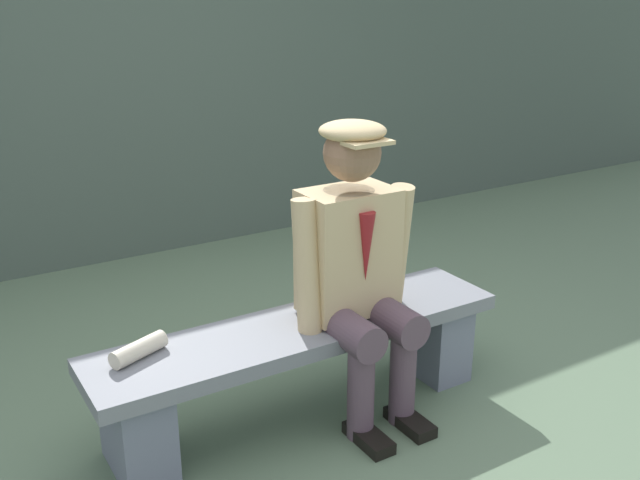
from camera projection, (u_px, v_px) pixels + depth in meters
ground_plane at (302, 414)px, 3.09m from camera, size 30.00×30.00×0.00m
bench at (302, 355)px, 3.00m from camera, size 1.78×0.41×0.43m
seated_man at (356, 261)px, 2.93m from camera, size 0.55×0.57×1.25m
rolled_magazine at (139, 349)px, 2.67m from camera, size 0.24×0.15×0.07m
stadium_wall at (116, 91)px, 4.62m from camera, size 12.00×0.24×2.19m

